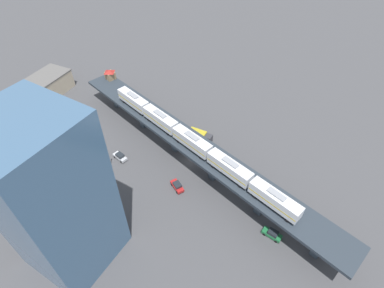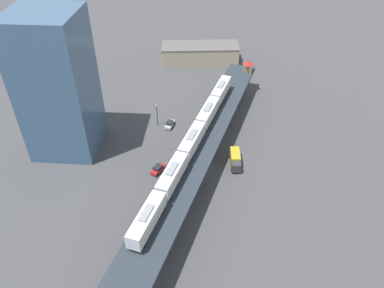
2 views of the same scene
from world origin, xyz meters
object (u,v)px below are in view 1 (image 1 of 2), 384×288
Objects in this scene: warehouse_building at (34,94)px; street_car_silver at (120,156)px; street_car_green at (272,234)px; subway_train at (192,141)px; street_car_red at (177,186)px; signal_hut at (110,74)px; office_tower at (53,200)px; delivery_truck at (200,136)px; street_lamp at (108,156)px.

street_car_silver is at bearing -98.28° from warehouse_building.
street_car_green is (-1.02, -45.42, 0.00)m from street_car_silver.
street_car_red is (-8.34, -0.54, -8.86)m from subway_train.
street_car_silver is at bearing -135.48° from signal_hut.
street_car_green is (-8.84, -26.32, -8.86)m from subway_train.
street_car_green is at bearing -109.37° from signal_hut.
signal_hut is 59.24m from office_tower.
subway_train is 13.85m from delivery_truck.
street_lamp is 28.22m from office_tower.
street_car_green is at bearing -91.28° from street_car_silver.
office_tower is (-48.48, -32.85, 8.94)m from signal_hut.
office_tower is at bearing -145.88° from signal_hut.
office_tower is at bearing -153.75° from street_lamp.
delivery_truck reaches higher than street_car_red.
delivery_truck is 1.06× the size of street_lamp.
signal_hut is at bearing 60.97° from street_car_red.
delivery_truck reaches higher than street_car_green.
signal_hut reaches higher than street_car_green.
street_lamp is at bearing 93.23° from street_car_green.
warehouse_building reaches higher than street_car_green.
delivery_truck is at bearing -96.48° from signal_hut.
office_tower reaches higher than delivery_truck.
street_car_silver is 0.67× the size of street_lamp.
signal_hut is 38.93m from delivery_truck.
street_car_silver is at bearing 112.27° from subway_train.
street_car_green is 46.09m from office_tower.
delivery_truck is 47.34m from office_tower.
street_car_silver is (0.52, 19.64, 0.00)m from street_car_red.
street_car_silver is 32.50m from office_tower.
signal_hut is 0.83× the size of street_car_red.
delivery_truck is (10.70, 3.56, -8.04)m from subway_train.
office_tower is (-22.03, -10.86, 13.89)m from street_lamp.
street_car_silver is at bearing 140.01° from delivery_truck.
street_car_green is at bearing -54.89° from office_tower.
street_lamp is (-2.59, 45.89, 3.17)m from street_car_green.
subway_train is 12.91× the size of street_car_red.
street_car_silver is at bearing 22.05° from office_tower.
street_car_red is 25.78m from street_car_green.
delivery_truck is 27.42m from street_lamp.
office_tower reaches higher than subway_train.
street_car_red is at bearing -167.85° from delivery_truck.
street_lamp is at bearing 98.73° from street_car_red.
signal_hut is 33.04m from street_car_silver.
subway_train is 8.33× the size of delivery_truck.
warehouse_building is (-12.19, 59.06, 1.65)m from delivery_truck.
warehouse_building reaches higher than delivery_truck.
subway_train reaches higher than signal_hut.
street_car_green is at bearing -123.19° from delivery_truck.
subway_train is 13.10× the size of street_car_silver.
street_car_red and street_car_green have the same top height.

